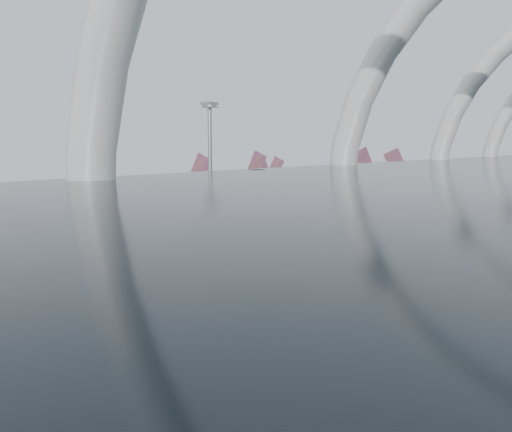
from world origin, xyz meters
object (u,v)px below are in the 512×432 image
Objects in this scene: bus_row_near_c at (95,254)px; gse_cart_belly_d at (442,279)px; bus_row_near_a at (75,248)px; gse_cart_belly_c at (287,261)px; floodlight_mast at (210,165)px; gse_cart_belly_b at (432,257)px; airliner_main at (340,229)px; van_curve_c at (38,342)px; gse_cart_belly_e at (393,255)px; jet_remote_west at (162,193)px; jet_remote_mid at (223,187)px; airliner_gate_b at (433,203)px; jet_remote_far at (245,185)px; bus_row_near_d at (111,256)px; bus_row_near_b at (80,252)px; airliner_gate_c at (458,192)px; gse_cart_belly_a at (382,265)px.

gse_cart_belly_d is at bearing -60.50° from bus_row_near_c.
bus_row_near_a reaches higher than gse_cart_belly_c.
gse_cart_belly_b is (28.91, 29.99, -17.51)m from floodlight_mast.
airliner_main is 1.92× the size of floodlight_mast.
van_curve_c is 0.16× the size of floodlight_mast.
gse_cart_belly_b is 7.18m from gse_cart_belly_e.
bus_row_near_a reaches higher than gse_cart_belly_e.
bus_row_near_c is (56.95, -66.05, -3.40)m from jet_remote_west.
jet_remote_mid is 23.52× the size of gse_cart_belly_d.
airliner_gate_b is at bearing 94.46° from airliner_main.
airliner_gate_b is at bearing 170.04° from jet_remote_mid.
jet_remote_far is (-6.99, 55.06, -0.53)m from jet_remote_west.
gse_cart_belly_c is 0.93× the size of gse_cart_belly_e.
gse_cart_belly_e is at bearing -42.92° from bus_row_near_d.
gse_cart_belly_c is at bearing -168.09° from gse_cart_belly_d.
gse_cart_belly_d is (23.66, -64.58, -4.82)m from airliner_gate_b.
van_curve_c is 70.26m from gse_cart_belly_b.
bus_row_near_b is (4.28, -1.56, 0.16)m from bus_row_near_a.
airliner_gate_c is 1.54× the size of jet_remote_far.
gse_cart_belly_d is at bearing -57.31° from bus_row_near_b.
van_curve_c is at bearing -84.28° from airliner_gate_b.
airliner_gate_b is at bearing 139.12° from jet_remote_far.
floodlight_mast reaches higher than jet_remote_west.
airliner_gate_b is 41.11m from airliner_gate_c.
gse_cart_belly_b is (105.58, -58.27, -4.61)m from jet_remote_mid.
airliner_gate_b reaches higher than jet_remote_west.
bus_row_near_a is 6.57× the size of gse_cart_belly_d.
airliner_main reaches higher than gse_cart_belly_e.
jet_remote_far is at bearing 33.80° from bus_row_near_b.
bus_row_near_c is at bearing 115.33° from jet_remote_mid.
airliner_gate_b is 27.96× the size of gse_cart_belly_b.
van_curve_c is at bearing -119.66° from bus_row_near_a.
jet_remote_far is 136.38m from gse_cart_belly_c.
bus_row_near_d is 5.98× the size of gse_cart_belly_e.
jet_remote_west is 89.80m from bus_row_near_d.
gse_cart_belly_e reaches higher than gse_cart_belly_d.
gse_cart_belly_e is at bearing -41.42° from bus_row_near_b.
bus_row_near_a is (-38.64, -90.43, -3.64)m from airliner_gate_b.
jet_remote_west is at bearing 152.15° from gse_cart_belly_c.
airliner_main is 31.33m from floodlight_mast.
bus_row_near_a is at bearing -115.01° from airliner_gate_c.
gse_cart_belly_b is at bearing 18.02° from airliner_main.
jet_remote_west is 32.97m from jet_remote_mid.
gse_cart_belly_a is (46.85, 29.45, -1.22)m from bus_row_near_b.
bus_row_near_b is (-34.37, -91.99, -3.49)m from airliner_gate_b.
bus_row_near_b is 38.65m from gse_cart_belly_c.
airliner_main is 1.24× the size of jet_remote_west.
van_curve_c is at bearing -135.51° from bus_row_near_d.
airliner_gate_c is 159.02m from van_curve_c.
airliner_gate_c is 2.06× the size of floodlight_mast.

